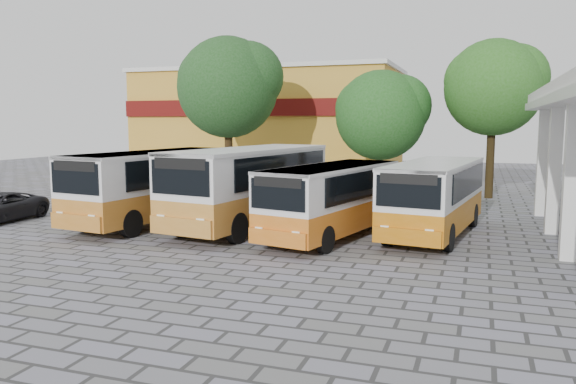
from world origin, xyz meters
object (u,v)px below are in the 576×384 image
at_px(bus_centre_right, 332,196).
at_px(bus_far_right, 435,193).
at_px(bus_far_left, 154,182).
at_px(bus_centre_left, 250,182).

relative_size(bus_centre_right, bus_far_right, 0.98).
height_order(bus_far_left, bus_centre_left, bus_centre_left).
bearing_deg(bus_centre_right, bus_far_right, 37.49).
xyz_separation_m(bus_far_left, bus_centre_left, (4.05, 0.49, 0.10)).
height_order(bus_centre_right, bus_far_right, bus_far_right).
bearing_deg(bus_centre_right, bus_centre_left, 178.71).
relative_size(bus_centre_left, bus_far_right, 1.16).
height_order(bus_centre_left, bus_centre_right, bus_centre_left).
height_order(bus_centre_left, bus_far_right, bus_centre_left).
bearing_deg(bus_far_right, bus_centre_right, -147.29).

